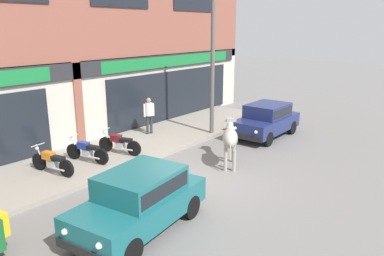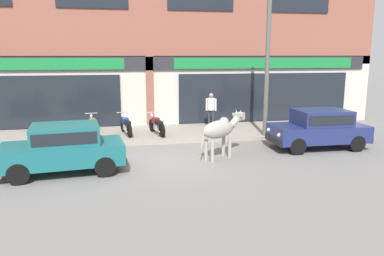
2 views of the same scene
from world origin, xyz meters
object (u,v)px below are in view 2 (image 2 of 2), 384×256
object	(u,v)px
car_1	(319,127)
motorcycle_0	(93,127)
utility_pole	(267,62)
motorcycle_2	(157,125)
car_0	(64,146)
pedestrian	(211,107)
motorcycle_1	(126,125)
cow	(220,129)

from	to	relation	value
car_1	motorcycle_0	world-z (taller)	car_1
motorcycle_0	utility_pole	distance (m)	7.65
motorcycle_2	utility_pole	world-z (taller)	utility_pole
car_0	pedestrian	size ratio (longest dim) A/B	2.34
car_1	car_0	bearing A→B (deg)	-171.31
motorcycle_2	pedestrian	distance (m)	2.87
motorcycle_0	utility_pole	xyz separation A→B (m)	(7.08, -1.21, 2.65)
car_1	utility_pole	world-z (taller)	utility_pole
car_0	motorcycle_1	distance (m)	4.95
cow	pedestrian	xyz separation A→B (m)	(0.80, 4.71, 0.11)
motorcycle_1	utility_pole	xyz separation A→B (m)	(5.73, -1.24, 2.65)
cow	motorcycle_2	size ratio (longest dim) A/B	1.06
cow	car_1	world-z (taller)	cow
motorcycle_1	utility_pole	size ratio (longest dim) A/B	0.30
car_1	motorcycle_2	world-z (taller)	car_1
motorcycle_0	motorcycle_2	world-z (taller)	same
pedestrian	utility_pole	distance (m)	3.43
car_1	motorcycle_0	distance (m)	9.03
motorcycle_0	car_0	bearing A→B (deg)	-96.26
motorcycle_1	motorcycle_2	bearing A→B (deg)	-9.65
pedestrian	cow	bearing A→B (deg)	-99.69
motorcycle_0	car_1	bearing A→B (deg)	-20.66
cow	motorcycle_2	world-z (taller)	cow
motorcycle_2	pedestrian	size ratio (longest dim) A/B	1.11
cow	car_1	bearing A→B (deg)	9.71
cow	pedestrian	size ratio (longest dim) A/B	1.18
car_1	motorcycle_0	size ratio (longest dim) A/B	2.01
car_0	pedestrian	distance (m)	7.88
car_1	utility_pole	bearing A→B (deg)	124.74
cow	car_1	xyz separation A→B (m)	(4.00, 0.68, -0.19)
cow	motorcycle_0	size ratio (longest dim) A/B	1.04
motorcycle_1	utility_pole	world-z (taller)	utility_pole
pedestrian	utility_pole	bearing A→B (deg)	-48.29
car_1	utility_pole	size ratio (longest dim) A/B	0.60
cow	car_0	bearing A→B (deg)	-172.14
motorcycle_1	motorcycle_2	world-z (taller)	same
car_0	pedestrian	bearing A→B (deg)	43.18
pedestrian	motorcycle_0	bearing A→B (deg)	-170.90
motorcycle_1	utility_pole	distance (m)	6.43
cow	car_1	distance (m)	4.06
car_0	motorcycle_0	xyz separation A→B (m)	(0.50, 4.55, -0.29)
utility_pole	pedestrian	bearing A→B (deg)	131.71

